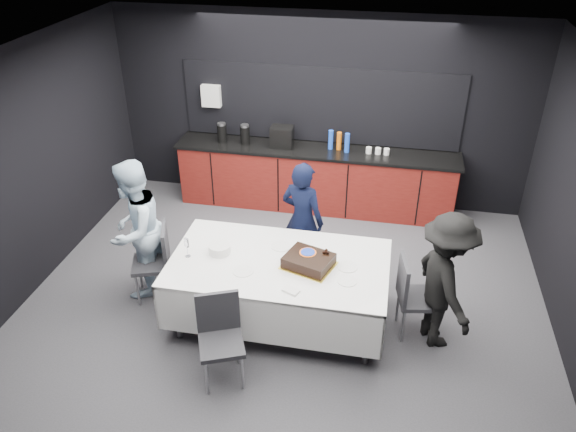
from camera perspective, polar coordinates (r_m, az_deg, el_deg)
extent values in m
plane|color=#46464B|center=(6.76, -0.16, -8.09)|extent=(6.00, 6.00, 0.00)
cube|color=white|center=(5.45, -0.21, 15.45)|extent=(6.00, 5.00, 0.04)
cube|color=black|center=(8.23, 3.28, 10.58)|extent=(6.00, 0.04, 2.80)
cube|color=black|center=(4.03, -7.38, -14.54)|extent=(6.00, 0.04, 2.80)
cube|color=black|center=(7.13, -24.62, 4.40)|extent=(0.04, 5.00, 2.80)
cube|color=#5C120E|center=(8.34, 2.79, 3.74)|extent=(4.00, 0.60, 0.90)
cube|color=black|center=(8.13, 2.87, 6.69)|extent=(4.10, 0.64, 0.04)
cube|color=black|center=(8.17, 3.28, 11.19)|extent=(4.00, 0.03, 1.10)
cube|color=white|center=(8.46, -7.78, 12.02)|extent=(0.28, 0.12, 0.32)
cylinder|color=black|center=(8.37, -6.72, 8.35)|extent=(0.14, 0.14, 0.26)
cylinder|color=black|center=(8.27, -4.38, 8.20)|extent=(0.14, 0.14, 0.26)
cube|color=black|center=(8.14, -0.61, 8.07)|extent=(0.32, 0.24, 0.30)
cylinder|color=blue|center=(8.09, 4.37, 7.74)|extent=(0.07, 0.07, 0.28)
cylinder|color=orange|center=(8.08, 5.21, 7.60)|extent=(0.07, 0.07, 0.26)
cylinder|color=blue|center=(8.01, 6.02, 7.40)|extent=(0.07, 0.07, 0.28)
cylinder|color=white|center=(8.05, 8.20, 6.63)|extent=(0.08, 0.08, 0.09)
cylinder|color=white|center=(8.04, 9.13, 6.54)|extent=(0.08, 0.08, 0.09)
cylinder|color=white|center=(8.04, 9.99, 6.46)|extent=(0.08, 0.08, 0.09)
cylinder|color=#99999E|center=(8.31, -6.78, 9.27)|extent=(0.12, 0.12, 0.03)
cylinder|color=#99999E|center=(8.22, -4.42, 9.13)|extent=(0.12, 0.12, 0.03)
cylinder|color=#99999E|center=(6.10, -11.25, -9.29)|extent=(0.06, 0.06, 0.75)
cylinder|color=#99999E|center=(6.83, -8.28, -4.03)|extent=(0.06, 0.06, 0.75)
cylinder|color=#99999E|center=(5.75, 8.05, -11.86)|extent=(0.06, 0.06, 0.75)
cylinder|color=#99999E|center=(6.52, 8.70, -5.96)|extent=(0.06, 0.06, 0.75)
cube|color=white|center=(5.98, -0.93, -4.80)|extent=(2.32, 1.32, 0.04)
cube|color=white|center=(5.65, -2.28, -10.76)|extent=(2.32, 0.02, 0.55)
cube|color=white|center=(6.66, 0.25, -3.45)|extent=(2.32, 0.02, 0.55)
cube|color=white|center=(6.44, -11.02, -5.48)|extent=(0.02, 1.32, 0.55)
cube|color=white|center=(6.06, 9.91, -7.99)|extent=(0.02, 1.32, 0.55)
cube|color=yellow|center=(5.91, 2.10, -5.04)|extent=(0.61, 0.55, 0.01)
cube|color=black|center=(5.87, 2.11, -4.59)|extent=(0.56, 0.50, 0.10)
cube|color=black|center=(5.84, 2.12, -4.13)|extent=(0.56, 0.50, 0.01)
cylinder|color=orange|center=(5.89, 2.02, -3.72)|extent=(0.18, 0.18, 0.00)
cylinder|color=#1736B1|center=(5.89, 2.02, -3.69)|extent=(0.15, 0.15, 0.01)
sphere|color=black|center=(5.91, 4.04, -3.47)|extent=(0.04, 0.04, 0.04)
sphere|color=black|center=(5.87, 4.18, -3.71)|extent=(0.04, 0.04, 0.04)
sphere|color=black|center=(5.88, 3.79, -3.67)|extent=(0.04, 0.04, 0.04)
cylinder|color=white|center=(6.12, -6.97, -3.32)|extent=(0.24, 0.24, 0.10)
cylinder|color=white|center=(5.85, -4.59, -5.59)|extent=(0.22, 0.22, 0.01)
cylinder|color=white|center=(5.92, 6.06, -5.14)|extent=(0.22, 0.22, 0.01)
cylinder|color=white|center=(5.73, 6.04, -6.57)|extent=(0.20, 0.20, 0.01)
cylinder|color=white|center=(6.20, -0.72, -3.09)|extent=(0.22, 0.22, 0.01)
cube|color=white|center=(5.56, 0.30, -7.59)|extent=(0.18, 0.15, 0.02)
cylinder|color=white|center=(6.15, -10.13, -4.02)|extent=(0.06, 0.06, 0.00)
cylinder|color=white|center=(6.11, -10.19, -3.55)|extent=(0.01, 0.01, 0.12)
cylinder|color=white|center=(6.05, -10.28, -2.69)|extent=(0.05, 0.05, 0.10)
cube|color=#2B2B30|center=(6.69, -13.74, -4.72)|extent=(0.54, 0.54, 0.05)
cube|color=#2B2B30|center=(6.53, -12.36, -2.83)|extent=(0.18, 0.41, 0.45)
cylinder|color=#99999E|center=(6.99, -14.81, -5.54)|extent=(0.03, 0.03, 0.44)
cylinder|color=#99999E|center=(6.72, -15.04, -7.25)|extent=(0.03, 0.03, 0.44)
cylinder|color=#99999E|center=(6.95, -12.03, -5.37)|extent=(0.03, 0.03, 0.44)
cylinder|color=#99999E|center=(6.67, -12.13, -7.08)|extent=(0.03, 0.03, 0.44)
cube|color=#2B2B30|center=(6.16, 13.13, -8.16)|extent=(0.49, 0.49, 0.05)
cube|color=#2B2B30|center=(5.97, 11.62, -6.34)|extent=(0.12, 0.42, 0.45)
cylinder|color=#99999E|center=(6.22, 14.73, -10.75)|extent=(0.03, 0.03, 0.44)
cylinder|color=#99999E|center=(6.47, 14.09, -8.76)|extent=(0.03, 0.03, 0.44)
cylinder|color=#99999E|center=(6.15, 11.60, -10.86)|extent=(0.03, 0.03, 0.44)
cylinder|color=#99999E|center=(6.40, 11.10, -8.84)|extent=(0.03, 0.03, 0.44)
cube|color=#2B2B30|center=(5.53, -6.79, -12.82)|extent=(0.55, 0.55, 0.05)
cube|color=#2B2B30|center=(5.50, -7.15, -9.59)|extent=(0.40, 0.20, 0.45)
cylinder|color=#99999E|center=(5.57, -8.27, -15.92)|extent=(0.03, 0.03, 0.44)
cylinder|color=#99999E|center=(5.58, -4.66, -15.52)|extent=(0.03, 0.03, 0.44)
cylinder|color=#99999E|center=(5.81, -8.53, -13.50)|extent=(0.03, 0.03, 0.44)
cylinder|color=#99999E|center=(5.82, -5.11, -13.13)|extent=(0.03, 0.03, 0.44)
imported|color=black|center=(6.73, 1.48, -0.40)|extent=(0.64, 0.52, 1.51)
imported|color=silver|center=(6.62, -15.27, -1.34)|extent=(0.72, 0.88, 1.68)
imported|color=black|center=(5.93, 15.62, -6.43)|extent=(0.91, 1.14, 1.54)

